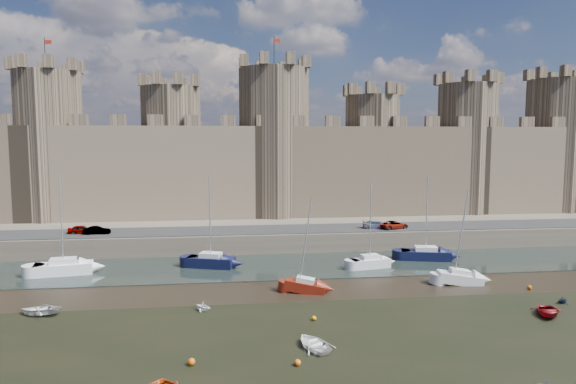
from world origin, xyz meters
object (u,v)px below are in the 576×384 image
(car_3, at_px, (394,225))
(sailboat_3, at_px, (426,254))
(car_2, at_px, (377,225))
(sailboat_4, at_px, (305,285))
(car_1, at_px, (97,231))
(sailboat_1, at_px, (211,261))
(sailboat_0, at_px, (63,267))
(sailboat_2, at_px, (370,262))
(car_0, at_px, (82,230))
(sailboat_5, at_px, (460,277))

(car_3, bearing_deg, sailboat_3, 171.43)
(car_2, height_order, sailboat_4, sailboat_4)
(car_1, relative_size, sailboat_1, 0.31)
(sailboat_0, height_order, sailboat_2, sailboat_0)
(sailboat_1, xyz_separation_m, sailboat_4, (9.18, -10.55, -0.15))
(car_2, relative_size, sailboat_3, 0.39)
(car_0, distance_m, sailboat_0, 11.01)
(sailboat_3, bearing_deg, car_2, 128.64)
(car_1, xyz_separation_m, sailboat_5, (39.46, -18.56, -2.34))
(car_1, relative_size, car_3, 0.80)
(car_1, relative_size, sailboat_0, 0.30)
(sailboat_0, distance_m, sailboat_3, 41.28)
(car_0, xyz_separation_m, sailboat_1, (16.47, -9.63, -2.24))
(car_3, height_order, sailboat_5, sailboat_5)
(car_0, bearing_deg, sailboat_1, -125.39)
(car_1, distance_m, sailboat_4, 30.64)
(car_3, distance_m, sailboat_2, 12.55)
(sailboat_3, relative_size, sailboat_4, 1.13)
(car_0, relative_size, sailboat_1, 0.31)
(car_3, relative_size, sailboat_0, 0.37)
(sailboat_3, distance_m, sailboat_4, 19.85)
(sailboat_0, relative_size, sailboat_4, 1.23)
(car_2, bearing_deg, sailboat_0, 116.81)
(car_1, height_order, sailboat_4, sailboat_4)
(car_1, height_order, sailboat_0, sailboat_0)
(sailboat_0, relative_size, sailboat_5, 1.16)
(car_2, xyz_separation_m, sailboat_4, (-12.81, -19.08, -2.38))
(car_0, distance_m, sailboat_2, 36.45)
(car_1, distance_m, sailboat_2, 34.25)
(sailboat_1, height_order, sailboat_5, sailboat_1)
(sailboat_2, height_order, sailboat_4, sailboat_2)
(sailboat_0, xyz_separation_m, sailboat_1, (15.62, 1.11, -0.02))
(sailboat_0, bearing_deg, sailboat_4, -29.65)
(sailboat_0, xyz_separation_m, sailboat_4, (24.80, -9.44, -0.16))
(car_2, distance_m, sailboat_3, 9.05)
(sailboat_1, bearing_deg, sailboat_4, -30.31)
(sailboat_1, height_order, sailboat_2, sailboat_1)
(car_3, xyz_separation_m, sailboat_1, (-24.18, -8.11, -2.24))
(sailboat_4, relative_size, sailboat_5, 0.94)
(sailboat_0, bearing_deg, sailboat_1, -4.74)
(sailboat_1, bearing_deg, car_3, 37.20)
(car_0, height_order, car_1, car_0)
(sailboat_2, distance_m, sailboat_4, 11.84)
(car_2, height_order, sailboat_5, sailboat_5)
(car_0, distance_m, sailboat_5, 45.86)
(car_0, xyz_separation_m, sailboat_0, (0.85, -10.75, -2.23))
(car_2, bearing_deg, sailboat_4, 158.56)
(car_1, xyz_separation_m, sailboat_1, (14.41, -8.84, -2.21))
(sailboat_1, bearing_deg, car_2, 39.86)
(sailboat_3, height_order, sailboat_4, sailboat_3)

